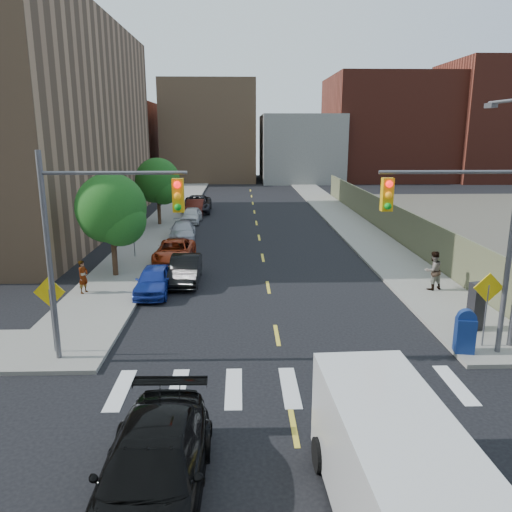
{
  "coord_description": "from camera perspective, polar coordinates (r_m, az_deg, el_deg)",
  "views": [
    {
      "loc": [
        -1.36,
        -9.66,
        7.54
      ],
      "look_at": [
        -0.66,
        12.48,
        2.0
      ],
      "focal_mm": 35.0,
      "sensor_mm": 36.0,
      "label": 1
    }
  ],
  "objects": [
    {
      "name": "ground",
      "position": [
        12.33,
        5.35,
        -23.72
      ],
      "size": [
        160.0,
        160.0,
        0.0
      ],
      "primitive_type": "plane",
      "color": "black",
      "rests_on": "ground"
    },
    {
      "name": "sidewalk_nw",
      "position": [
        52.1,
        -8.89,
        5.64
      ],
      "size": [
        3.5,
        73.0,
        0.15
      ],
      "primitive_type": "cube",
      "color": "gray",
      "rests_on": "ground"
    },
    {
      "name": "sidewalk_ne",
      "position": [
        52.5,
        8.23,
        5.72
      ],
      "size": [
        3.5,
        73.0,
        0.15
      ],
      "primitive_type": "cube",
      "color": "gray",
      "rests_on": "ground"
    },
    {
      "name": "fence_north",
      "position": [
        39.73,
        14.26,
        4.5
      ],
      "size": [
        0.12,
        44.0,
        2.5
      ],
      "primitive_type": "cube",
      "color": "#636446",
      "rests_on": "ground"
    },
    {
      "name": "bg_bldg_west",
      "position": [
        82.31,
        -16.75,
        12.39
      ],
      "size": [
        14.0,
        18.0,
        12.0
      ],
      "primitive_type": "cube",
      "color": "#592319",
      "rests_on": "ground"
    },
    {
      "name": "bg_bldg_midwest",
      "position": [
        81.8,
        -5.23,
        13.96
      ],
      "size": [
        14.0,
        16.0,
        15.0
      ],
      "primitive_type": "cube",
      "color": "#8C6B4C",
      "rests_on": "ground"
    },
    {
      "name": "bg_bldg_center",
      "position": [
        80.25,
        4.99,
        12.18
      ],
      "size": [
        12.0,
        16.0,
        10.0
      ],
      "primitive_type": "cube",
      "color": "gray",
      "rests_on": "ground"
    },
    {
      "name": "bg_bldg_east",
      "position": [
        84.94,
        14.58,
        13.92
      ],
      "size": [
        18.0,
        18.0,
        16.0
      ],
      "primitive_type": "cube",
      "color": "#592319",
      "rests_on": "ground"
    },
    {
      "name": "bg_bldg_fareast",
      "position": [
        88.87,
        25.23,
        13.69
      ],
      "size": [
        14.0,
        16.0,
        18.0
      ],
      "primitive_type": "cube",
      "color": "#592319",
      "rests_on": "ground"
    },
    {
      "name": "signal_nw",
      "position": [
        16.61,
        -17.98,
        2.9
      ],
      "size": [
        4.59,
        0.3,
        7.0
      ],
      "color": "#59595E",
      "rests_on": "ground"
    },
    {
      "name": "signal_ne",
      "position": [
        17.56,
        22.97,
        3.04
      ],
      "size": [
        4.59,
        0.3,
        7.0
      ],
      "color": "#59595E",
      "rests_on": "ground"
    },
    {
      "name": "warn_sign_nw",
      "position": [
        18.26,
        -22.45,
        -4.74
      ],
      "size": [
        1.06,
        0.06,
        2.83
      ],
      "color": "#59595E",
      "rests_on": "ground"
    },
    {
      "name": "warn_sign_ne",
      "position": [
        19.11,
        24.95,
        -4.18
      ],
      "size": [
        1.06,
        0.06,
        2.83
      ],
      "color": "#59595E",
      "rests_on": "ground"
    },
    {
      "name": "warn_sign_midwest",
      "position": [
        30.86,
        -13.86,
        3.28
      ],
      "size": [
        1.06,
        0.06,
        2.83
      ],
      "color": "#59595E",
      "rests_on": "ground"
    },
    {
      "name": "tree_west_near",
      "position": [
        26.86,
        -16.18,
        4.79
      ],
      "size": [
        3.66,
        3.64,
        5.52
      ],
      "color": "#332114",
      "rests_on": "ground"
    },
    {
      "name": "tree_west_far",
      "position": [
        41.45,
        -11.15,
        8.16
      ],
      "size": [
        3.66,
        3.64,
        5.52
      ],
      "color": "#332114",
      "rests_on": "ground"
    },
    {
      "name": "parked_car_blue",
      "position": [
        24.26,
        -11.58,
        -2.73
      ],
      "size": [
        1.56,
        3.87,
        1.32
      ],
      "primitive_type": "imported",
      "rotation": [
        0.0,
        0.0,
        -0.0
      ],
      "color": "navy",
      "rests_on": "ground"
    },
    {
      "name": "parked_car_black",
      "position": [
        25.76,
        -8.09,
        -1.53
      ],
      "size": [
        1.48,
        4.18,
        1.37
      ],
      "primitive_type": "imported",
      "rotation": [
        0.0,
        0.0,
        0.01
      ],
      "color": "black",
      "rests_on": "ground"
    },
    {
      "name": "parked_car_red",
      "position": [
        29.93,
        -9.3,
        0.54
      ],
      "size": [
        2.22,
        4.69,
        1.29
      ],
      "primitive_type": "imported",
      "rotation": [
        0.0,
        0.0,
        -0.02
      ],
      "color": "#A32E10",
      "rests_on": "ground"
    },
    {
      "name": "parked_car_silver",
      "position": [
        36.07,
        -8.39,
        2.85
      ],
      "size": [
        2.06,
        4.48,
        1.27
      ],
      "primitive_type": "imported",
      "rotation": [
        0.0,
        0.0,
        0.07
      ],
      "color": "#A8AAB0",
      "rests_on": "ground"
    },
    {
      "name": "parked_car_white",
      "position": [
        42.69,
        -7.39,
        4.65
      ],
      "size": [
        1.72,
        3.93,
        1.32
      ],
      "primitive_type": "imported",
      "rotation": [
        0.0,
        0.0,
        -0.04
      ],
      "color": "silver",
      "rests_on": "ground"
    },
    {
      "name": "parked_car_maroon",
      "position": [
        46.3,
        -6.97,
        5.49
      ],
      "size": [
        1.61,
        4.5,
        1.48
      ],
      "primitive_type": "imported",
      "rotation": [
        0.0,
        0.0,
        -0.01
      ],
      "color": "#43140D",
      "rests_on": "ground"
    },
    {
      "name": "parked_car_grey",
      "position": [
        48.28,
        -6.76,
        5.91
      ],
      "size": [
        2.74,
        5.74,
        1.58
      ],
      "primitive_type": "imported",
      "rotation": [
        0.0,
        0.0,
        0.02
      ],
      "color": "black",
      "rests_on": "ground"
    },
    {
      "name": "black_sedan",
      "position": [
        11.31,
        -11.75,
        -22.93
      ],
      "size": [
        2.32,
        5.48,
        1.58
      ],
      "primitive_type": "imported",
      "rotation": [
        0.0,
        0.0,
        -0.02
      ],
      "color": "black",
      "rests_on": "ground"
    },
    {
      "name": "cargo_van",
      "position": [
        10.78,
        14.98,
        -21.83
      ],
      "size": [
        2.45,
        5.51,
        2.49
      ],
      "rotation": [
        0.0,
        0.0,
        0.04
      ],
      "color": "silver",
      "rests_on": "ground"
    },
    {
      "name": "mailbox",
      "position": [
        18.66,
        22.79,
        -7.96
      ],
      "size": [
        0.71,
        0.58,
        1.55
      ],
      "rotation": [
        0.0,
        0.0,
        -0.17
      ],
      "color": "navy",
      "rests_on": "sidewalk_ne"
    },
    {
      "name": "payphone",
      "position": [
        20.85,
        23.91,
        -5.27
      ],
      "size": [
        0.64,
        0.56,
        1.85
      ],
      "primitive_type": "cube",
      "rotation": [
        0.0,
        0.0,
        0.23
      ],
      "color": "black",
      "rests_on": "sidewalk_ne"
    },
    {
      "name": "pedestrian_west",
      "position": [
        24.73,
        -19.15,
        -2.26
      ],
      "size": [
        0.57,
        0.67,
        1.57
      ],
      "primitive_type": "imported",
      "rotation": [
        0.0,
        0.0,
        1.16
      ],
      "color": "gray",
      "rests_on": "sidewalk_nw"
    },
    {
      "name": "pedestrian_east",
      "position": [
        25.29,
        19.58,
        -1.57
      ],
      "size": [
        1.1,
        0.98,
        1.88
      ],
      "primitive_type": "imported",
      "rotation": [
        0.0,
        0.0,
        3.48
      ],
      "color": "gray",
      "rests_on": "sidewalk_ne"
    }
  ]
}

